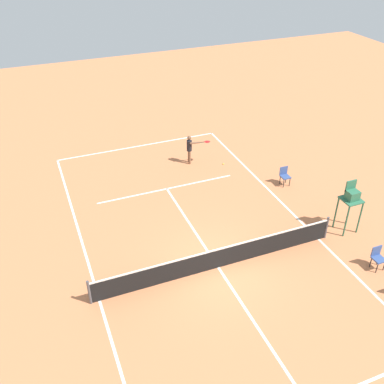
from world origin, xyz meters
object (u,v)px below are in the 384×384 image
(player_serving, at_px, (190,147))
(tennis_ball, at_px, (223,164))
(umpire_chair, at_px, (351,199))
(courtside_chair_mid, at_px, (285,175))
(courtside_chair_far, at_px, (378,257))

(player_serving, distance_m, tennis_ball, 2.06)
(tennis_ball, xyz_separation_m, umpire_chair, (-2.46, 7.22, 1.57))
(tennis_ball, height_order, courtside_chair_mid, courtside_chair_mid)
(player_serving, distance_m, courtside_chair_mid, 5.29)
(player_serving, xyz_separation_m, tennis_ball, (-1.62, 0.85, -0.94))
(courtside_chair_mid, xyz_separation_m, courtside_chair_far, (-0.04, 6.68, 0.00))
(tennis_ball, bearing_deg, umpire_chair, 108.83)
(player_serving, distance_m, umpire_chair, 9.07)
(courtside_chair_far, bearing_deg, tennis_ball, -78.16)
(tennis_ball, distance_m, courtside_chair_mid, 3.63)
(courtside_chair_mid, height_order, courtside_chair_far, same)
(umpire_chair, relative_size, courtside_chair_mid, 2.54)
(courtside_chair_mid, bearing_deg, tennis_ball, -56.43)
(courtside_chair_mid, bearing_deg, umpire_chair, 96.42)
(player_serving, relative_size, courtside_chair_mid, 1.73)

